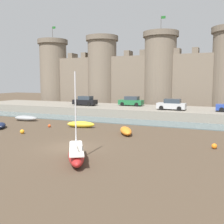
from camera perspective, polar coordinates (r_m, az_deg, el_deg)
The scene contains 15 objects.
ground_plane at distance 22.45m, azimuth -8.99°, elevation -7.56°, with size 160.00×160.00×0.00m, color #4C3D2D.
water_channel at distance 35.58m, azimuth 3.66°, elevation -2.08°, with size 80.00×4.50×0.10m, color slate.
quay_road at distance 42.35m, azimuth 6.90°, elevation 0.14°, with size 62.32×10.00×1.32m, color gray.
castle at distance 53.00m, azimuth 10.39°, elevation 8.07°, with size 57.18×6.86×17.95m.
rowboat_foreground_left at distance 27.27m, azimuth 3.03°, elevation -4.08°, with size 2.52×3.37×0.75m.
sailboat_foreground_right at distance 18.29m, azimuth -7.78°, elevation -8.93°, with size 3.35×4.51×6.17m.
rowboat_near_channel_right at distance 33.38m, azimuth -23.14°, elevation -2.72°, with size 2.64×3.02×0.64m.
rowboat_midflat_left at distance 31.47m, azimuth -6.81°, elevation -2.66°, with size 3.52×1.83×0.75m.
rowboat_midflat_centre at distance 38.41m, azimuth -18.24°, elevation -1.25°, with size 3.60×1.62×0.73m.
mooring_buoy_off_centre at distance 32.29m, azimuth -13.48°, elevation -2.94°, with size 0.36×0.36×0.36m, color #E04C1E.
mooring_buoy_near_channel at distance 29.15m, azimuth -18.97°, elevation -4.06°, with size 0.46×0.46×0.46m, color orange.
mooring_buoy_mid_mud at distance 23.14m, azimuth 21.37°, elevation -6.94°, with size 0.45×0.45×0.45m, color orange.
car_quay_centre_east at distance 39.02m, azimuth 12.85°, elevation 1.58°, with size 4.13×1.94×1.62m.
car_quay_centre_west at distance 44.56m, azimuth 4.20°, elevation 2.36°, with size 4.13×1.94×1.62m.
car_quay_west at distance 45.27m, azimuth -5.89°, elevation 2.41°, with size 4.13×1.94×1.62m.
Camera 1 is at (11.55, -18.43, 5.53)m, focal length 42.00 mm.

